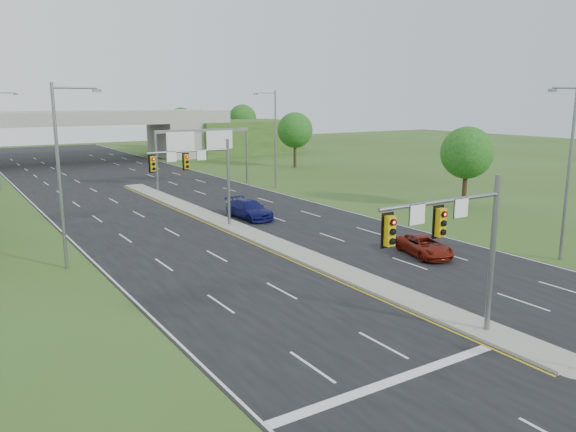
% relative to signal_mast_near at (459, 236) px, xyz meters
% --- Properties ---
extents(ground, '(240.00, 240.00, 0.00)m').
position_rel_signal_mast_near_xyz_m(ground, '(2.26, 0.07, -4.73)').
color(ground, '#374C1B').
rests_on(ground, ground).
extents(road, '(24.00, 160.00, 0.02)m').
position_rel_signal_mast_near_xyz_m(road, '(2.26, 35.07, -4.72)').
color(road, black).
rests_on(road, ground).
extents(median, '(2.00, 54.00, 0.16)m').
position_rel_signal_mast_near_xyz_m(median, '(2.26, 23.07, -4.63)').
color(median, gray).
rests_on(median, road).
extents(median_nose, '(2.00, 2.00, 0.16)m').
position_rel_signal_mast_near_xyz_m(median_nose, '(2.26, -3.93, -4.63)').
color(median_nose, gray).
rests_on(median_nose, road).
extents(lane_markings, '(23.72, 160.00, 0.01)m').
position_rel_signal_mast_near_xyz_m(lane_markings, '(1.66, 28.99, -4.70)').
color(lane_markings, gold).
rests_on(lane_markings, road).
extents(signal_mast_near, '(6.62, 0.60, 7.00)m').
position_rel_signal_mast_near_xyz_m(signal_mast_near, '(0.00, 0.00, 0.00)').
color(signal_mast_near, slate).
rests_on(signal_mast_near, ground).
extents(signal_mast_far, '(6.62, 0.60, 7.00)m').
position_rel_signal_mast_near_xyz_m(signal_mast_far, '(0.00, 25.00, 0.00)').
color(signal_mast_far, slate).
rests_on(signal_mast_far, ground).
extents(sign_gantry, '(11.58, 0.44, 6.67)m').
position_rel_signal_mast_near_xyz_m(sign_gantry, '(8.95, 44.99, 0.51)').
color(sign_gantry, slate).
rests_on(sign_gantry, ground).
extents(overpass, '(80.00, 14.00, 8.10)m').
position_rel_signal_mast_near_xyz_m(overpass, '(2.26, 80.07, -1.17)').
color(overpass, gray).
rests_on(overpass, ground).
extents(lightpole_l_mid, '(2.85, 0.25, 11.00)m').
position_rel_signal_mast_near_xyz_m(lightpole_l_mid, '(-11.03, 20.07, 1.38)').
color(lightpole_l_mid, slate).
rests_on(lightpole_l_mid, ground).
extents(lightpole_r_near, '(2.85, 0.25, 11.00)m').
position_rel_signal_mast_near_xyz_m(lightpole_r_near, '(15.56, 5.07, 1.38)').
color(lightpole_r_near, slate).
rests_on(lightpole_r_near, ground).
extents(lightpole_r_far, '(2.85, 0.25, 11.00)m').
position_rel_signal_mast_near_xyz_m(lightpole_r_far, '(15.56, 40.07, 1.38)').
color(lightpole_r_far, slate).
rests_on(lightpole_r_far, ground).
extents(tree_r_near, '(4.80, 4.80, 7.60)m').
position_rel_signal_mast_near_xyz_m(tree_r_near, '(24.26, 20.07, 0.45)').
color(tree_r_near, '#382316').
rests_on(tree_r_near, ground).
extents(tree_r_mid, '(5.20, 5.20, 8.12)m').
position_rel_signal_mast_near_xyz_m(tree_r_mid, '(28.26, 55.07, 0.78)').
color(tree_r_mid, '#382316').
rests_on(tree_r_mid, ground).
extents(tree_back_c, '(5.60, 5.60, 8.32)m').
position_rel_signal_mast_near_xyz_m(tree_back_c, '(26.26, 94.07, 0.78)').
color(tree_back_c, '#382316').
rests_on(tree_back_c, ground).
extents(tree_back_d, '(6.00, 6.00, 8.85)m').
position_rel_signal_mast_near_xyz_m(tree_back_d, '(40.26, 94.07, 1.11)').
color(tree_back_d, '#382316').
rests_on(tree_back_d, ground).
extents(car_far_a, '(3.25, 5.04, 1.29)m').
position_rel_signal_mast_near_xyz_m(car_far_a, '(9.08, 10.38, -4.06)').
color(car_far_a, maroon).
rests_on(car_far_a, road).
extents(car_far_b, '(2.44, 5.50, 1.57)m').
position_rel_signal_mast_near_xyz_m(car_far_b, '(5.05, 26.80, -3.92)').
color(car_far_b, '#0D0F53').
rests_on(car_far_b, road).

